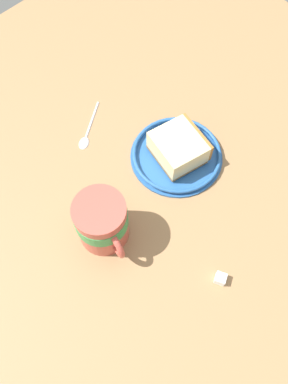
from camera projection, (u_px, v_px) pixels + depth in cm
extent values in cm
cube|color=#936D47|center=(159.00, 201.00, 72.43)|extent=(124.72, 124.72, 2.16)
cylinder|color=#26599E|center=(176.00, 156.00, 75.13)|extent=(18.08, 18.08, 0.93)
torus|color=#26599E|center=(177.00, 154.00, 74.39)|extent=(17.37, 17.37, 0.73)
cube|color=#9E662D|center=(177.00, 154.00, 74.45)|extent=(10.23, 11.06, 0.60)
cube|color=beige|center=(178.00, 147.00, 72.32)|extent=(10.23, 11.06, 4.18)
cube|color=#9E662D|center=(197.00, 137.00, 73.34)|extent=(2.91, 9.17, 4.18)
cylinder|color=#BF4C3F|center=(102.00, 221.00, 63.78)|extent=(8.75, 8.75, 10.44)
cylinder|color=green|center=(101.00, 218.00, 62.43)|extent=(8.92, 8.92, 3.17)
cylinder|color=brown|center=(100.00, 214.00, 60.87)|extent=(7.70, 7.70, 0.40)
torus|color=#BF4C3F|center=(115.00, 243.00, 62.11)|extent=(2.36, 5.69, 5.61)
ellipsoid|color=silver|center=(84.00, 142.00, 76.65)|extent=(3.60, 3.27, 0.80)
cylinder|color=silver|center=(92.00, 119.00, 79.44)|extent=(8.07, 5.20, 0.50)
cube|color=white|center=(220.00, 278.00, 63.86)|extent=(2.33, 2.33, 1.76)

